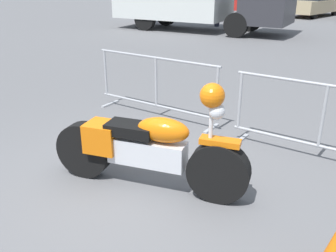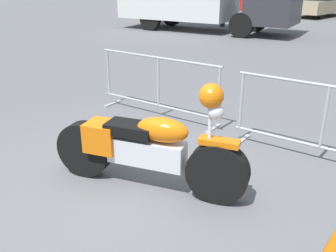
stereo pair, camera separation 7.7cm
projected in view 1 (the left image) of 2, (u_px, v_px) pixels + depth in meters
The scene contains 8 objects.
ground_plane at pixel (120, 193), 4.35m from camera, with size 120.00×120.00×0.00m, color #5B5B5E.
motorcycle at pixel (147, 147), 4.30m from camera, with size 2.33×0.89×1.35m.
crowd_barrier_near at pixel (156, 86), 6.50m from camera, with size 2.46×0.55×1.07m.
crowd_barrier_far at pixel (322, 121), 4.94m from camera, with size 2.46×0.55×1.07m.
parked_car_white at pixel (216, 0), 25.09m from camera, with size 2.27×4.28×1.38m.
parked_car_red at pixel (263, 2), 23.63m from camera, with size 2.28×4.29×1.39m.
parked_car_tan at pixel (314, 3), 21.92m from camera, with size 2.36×4.45×1.44m.
pedestrian at pixel (218, 6), 17.62m from camera, with size 0.47×0.47×1.69m.
Camera 1 is at (2.67, -2.66, 2.37)m, focal length 40.00 mm.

